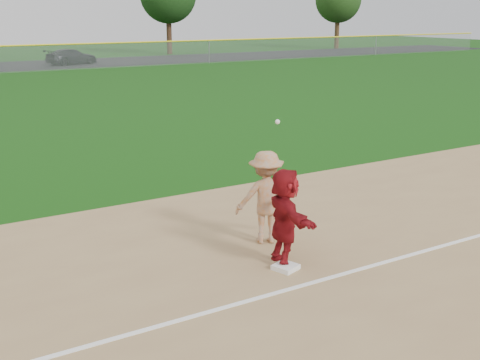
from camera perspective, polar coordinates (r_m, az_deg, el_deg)
ground at (r=11.03m, az=4.07°, el=-8.34°), size 160.00×160.00×0.00m
foul_line at (r=10.44m, az=6.63°, el=-9.71°), size 60.00×0.10×0.01m
first_base at (r=10.92m, az=4.35°, el=-8.23°), size 0.49×0.49×0.09m
base_runner at (r=10.84m, az=4.31°, el=-3.53°), size 0.90×1.75×1.81m
car_right at (r=55.34m, az=-15.68°, el=11.20°), size 4.92×3.13×1.33m
first_base_play at (r=11.87m, az=2.47°, el=-1.64°), size 1.38×1.11×2.57m
tree_4 at (r=77.56m, az=9.30°, el=16.53°), size 5.60×5.60×8.67m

